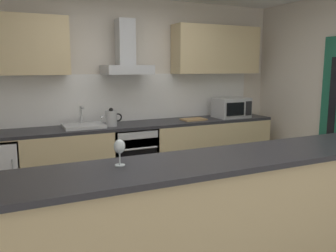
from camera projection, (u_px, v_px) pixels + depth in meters
ground at (188, 241)px, 3.40m from camera, size 5.90×4.91×0.02m
wall_back at (121, 92)px, 4.99m from camera, size 5.90×0.12×2.60m
backsplash_tile at (123, 98)px, 4.93m from camera, size 4.17×0.02×0.66m
counter_back at (131, 157)px, 4.79m from camera, size 4.31×0.60×0.90m
counter_island at (235, 218)px, 2.70m from camera, size 3.46×0.64×1.01m
upper_cabinets at (125, 48)px, 4.68m from camera, size 4.26×0.32×0.70m
oven at (131, 156)px, 4.76m from camera, size 0.60×0.62×0.80m
microwave at (231, 108)px, 5.31m from camera, size 0.50×0.38×0.30m
sink at (83, 125)px, 4.43m from camera, size 0.50×0.40×0.26m
kettle at (111, 118)px, 4.53m from camera, size 0.29×0.15×0.24m
range_hood at (126, 57)px, 4.66m from camera, size 0.62×0.45×0.72m
wine_glass at (119, 147)px, 2.32m from camera, size 0.08×0.08×0.18m
chopping_board at (194, 119)px, 5.07m from camera, size 0.35×0.23×0.02m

